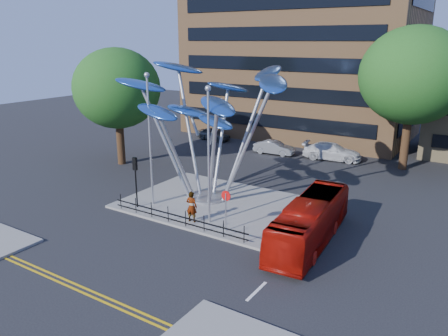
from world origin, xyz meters
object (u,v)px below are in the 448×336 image
Objects in this scene: tree_right at (413,76)px; red_bus at (310,221)px; tree_left at (117,89)px; parked_car_right at (332,152)px; no_entry_sign_island at (226,204)px; parked_car_mid at (274,148)px; parked_car_left at (213,134)px; leaf_sculpture at (208,102)px; street_lamp_left at (149,129)px; street_lamp_right at (209,143)px; pedestrian at (192,207)px; traffic_light_island at (135,172)px.

tree_right is 1.33× the size of red_bus.
tree_left is 1.91× the size of parked_car_right.
no_entry_sign_island is 0.61× the size of parked_car_mid.
no_entry_sign_island is 0.61× the size of parked_car_left.
street_lamp_left is (-2.43, -3.18, -1.52)m from leaf_sculpture.
parked_car_mid is (-4.30, 17.62, -4.43)m from street_lamp_right.
pedestrian is (13.54, -7.50, -5.67)m from tree_left.
tree_left is 0.81× the size of leaf_sculpture.
street_lamp_left reaches higher than traffic_light_island.
red_bus is (11.10, 0.44, -4.09)m from street_lamp_left.
parked_car_right is (6.22, 18.18, -4.57)m from street_lamp_left.
street_lamp_right is 6.05m from traffic_light_island.
traffic_light_island is 18.26m from parked_car_mid.
parked_car_right is at bearing 90.85° from no_entry_sign_island.
traffic_light_island is at bearing -116.57° from street_lamp_left.
parked_car_left is at bearing 178.20° from tree_right.
parked_car_mid is at bearing 46.15° from tree_left.
parked_car_left is (-12.90, 19.64, -4.41)m from street_lamp_right.
traffic_light_island is at bearing -152.56° from parked_car_left.
leaf_sculpture is at bearing -15.55° from tree_left.
tree_left reaches higher than parked_car_right.
tree_left is 22.17m from red_bus.
red_bus reaches higher than parked_car_right.
parked_car_right reaches higher than parked_car_left.
tree_left is at bearing 154.23° from street_lamp_right.
street_lamp_right is 7.26m from red_bus.
tree_right is 9.60m from parked_car_right.
street_lamp_left is 5.93m from pedestrian.
tree_right reaches higher than tree_left.
traffic_light_island is 11.77m from red_bus.
parked_car_mid is at bearing 92.32° from parked_car_right.
red_bus is (4.60, 1.42, -0.55)m from no_entry_sign_island.
parked_car_left is at bearing -68.57° from pedestrian.
parked_car_left is (-11.94, 20.14, -0.45)m from pedestrian.
street_lamp_right reaches higher than parked_car_right.
parked_car_left is at bearing 77.53° from parked_car_right.
red_bus reaches higher than parked_car_left.
parked_car_mid is at bearing 87.65° from street_lamp_left.
pedestrian is at bearing -113.46° from tree_right.
tree_left is 14.13m from parked_car_left.
leaf_sculpture reaches higher than street_lamp_left.
tree_right is 1.38× the size of street_lamp_left.
leaf_sculpture is 6.65m from traffic_light_island.
pedestrian reaches higher than parked_car_left.
tree_right is 4.94× the size of no_entry_sign_island.
parked_car_mid is at bearing -88.79° from pedestrian.
pedestrian is 0.48× the size of parked_car_mid.
tree_left is at bearing -151.39° from tree_right.
red_bus is (20.60, -6.06, -5.53)m from tree_left.
parked_car_right is (15.72, 11.68, -6.01)m from tree_left.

